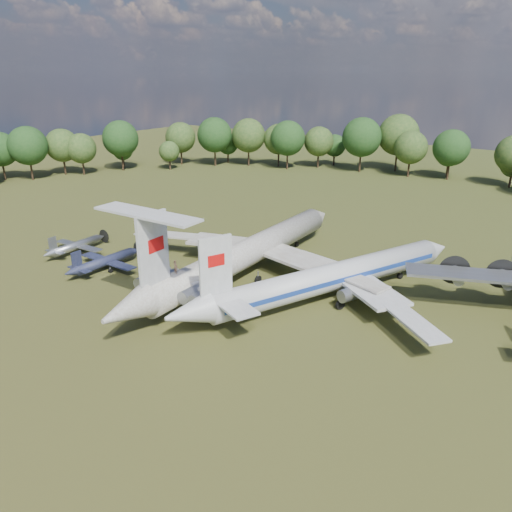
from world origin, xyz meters
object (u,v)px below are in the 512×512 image
Objects in this scene: small_prop_west at (106,263)px; small_prop_northwest at (77,247)px; tu104_jet at (333,282)px; person_on_il62 at (175,267)px; il62_airliner at (248,257)px.

small_prop_northwest is at bearing 169.23° from small_prop_west.
tu104_jet is 42.23m from small_prop_northwest.
person_on_il62 reaches higher than tu104_jet.
tu104_jet is at bearing -2.98° from il62_airliner.
tu104_jet reaches higher than small_prop_northwest.
small_prop_northwest is (-27.66, -8.98, -1.70)m from il62_airliner.
small_prop_northwest is (-41.27, -8.84, -1.45)m from tu104_jet.
small_prop_northwest is at bearing -145.99° from tu104_jet.
small_prop_northwest is 29.35m from person_on_il62.
il62_airliner is 32.62× the size of person_on_il62.
tu104_jet is (13.61, -0.14, -0.25)m from il62_airliner.
small_prop_west is 9.94m from small_prop_northwest.
il62_airliner is 15.27m from person_on_il62.
person_on_il62 is at bearing -109.50° from tu104_jet.
small_prop_west is 8.72× the size of person_on_il62.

